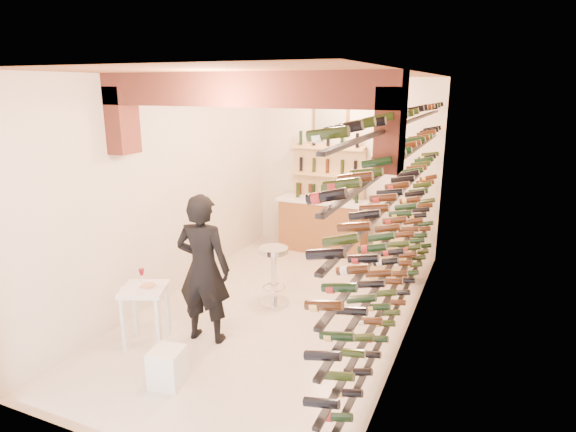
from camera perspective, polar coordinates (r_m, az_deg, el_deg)
The scene contains 11 objects.
ground at distance 6.91m, azimuth -1.01°, elevation -11.07°, with size 6.00×6.00×0.00m, color beige.
room_shell at distance 6.01m, azimuth -2.15°, elevation 7.48°, with size 3.52×6.02×3.21m.
wine_rack at distance 5.92m, azimuth 12.52°, elevation 0.07°, with size 0.32×5.70×2.56m.
back_counter at distance 9.12m, azimuth 4.17°, elevation -0.91°, with size 1.70×0.62×1.29m.
back_shelving at distance 9.19m, azimuth 4.75°, elevation 3.28°, with size 1.40×0.31×2.73m.
tasting_table at distance 6.08m, azimuth -16.63°, elevation -9.26°, with size 0.66×0.66×0.89m.
white_stool at distance 5.43m, azimuth -14.12°, elevation -17.00°, with size 0.32×0.32×0.41m, color white.
person at distance 5.90m, azimuth -10.02°, elevation -6.20°, with size 0.68×0.45×1.86m, color black.
chrome_barstool at distance 6.92m, azimuth -1.70°, elevation -6.57°, with size 0.44×0.44×0.85m.
crate_lower at distance 8.06m, azimuth 11.89°, elevation -6.17°, with size 0.55×0.38×0.33m, color tan.
crate_upper at distance 7.95m, azimuth 12.01°, elevation -4.00°, with size 0.55×0.38×0.32m, color tan.
Camera 1 is at (2.58, -5.63, 3.06)m, focal length 29.96 mm.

